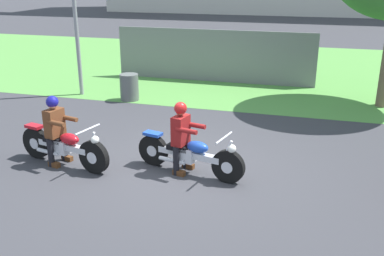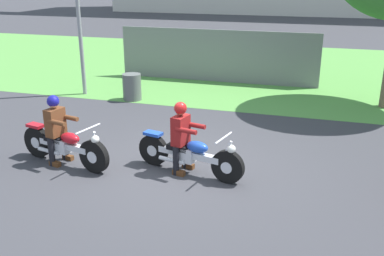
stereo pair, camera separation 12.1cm
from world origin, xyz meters
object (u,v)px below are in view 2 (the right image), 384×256
Objects in this scene: motorcycle_lead at (189,154)px; rider_lead at (181,132)px; trash_can at (132,87)px; motorcycle_follow at (64,146)px; rider_follow at (56,124)px.

rider_lead is (-0.16, 0.04, 0.43)m from motorcycle_lead.
motorcycle_lead is 1.60× the size of rider_lead.
motorcycle_lead is at bearing -54.44° from trash_can.
motorcycle_follow is at bearing -159.94° from motorcycle_lead.
rider_follow reaches higher than rider_lead.
rider_lead is 5.31m from trash_can.
rider_follow is at bearing -159.93° from rider_lead.
trash_can is at bearing 137.28° from rider_lead.
rider_lead reaches higher than motorcycle_lead.
trash_can is (-0.49, 4.68, -0.43)m from rider_follow.
rider_lead is 2.52m from rider_follow.
rider_follow is (-2.50, -0.31, 0.01)m from rider_lead.
motorcycle_lead reaches higher than trash_can.
motorcycle_follow reaches higher than motorcycle_lead.
rider_follow is 4.73m from trash_can.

